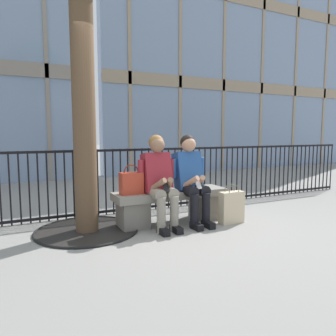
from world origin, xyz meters
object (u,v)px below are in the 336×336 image
object	(u,v)px
seated_person_with_phone	(159,178)
stone_bench	(171,203)
shopping_bag	(231,207)
seated_person_companion	(191,176)
handbag_on_bench	(131,183)

from	to	relation	value
seated_person_with_phone	stone_bench	bearing A→B (deg)	28.62
shopping_bag	seated_person_companion	bearing A→B (deg)	151.71
seated_person_with_phone	shopping_bag	bearing A→B (deg)	-15.40
seated_person_companion	shopping_bag	world-z (taller)	seated_person_companion
handbag_on_bench	shopping_bag	xyz separation A→B (m)	(1.31, -0.38, -0.37)
stone_bench	shopping_bag	distance (m)	0.83
handbag_on_bench	shopping_bag	world-z (taller)	handbag_on_bench
seated_person_companion	stone_bench	bearing A→B (deg)	151.38
seated_person_with_phone	shopping_bag	distance (m)	1.09
seated_person_companion	handbag_on_bench	distance (m)	0.83
seated_person_companion	shopping_bag	xyz separation A→B (m)	(0.49, -0.27, -0.42)
seated_person_with_phone	handbag_on_bench	xyz separation A→B (m)	(-0.34, 0.12, -0.05)
handbag_on_bench	shopping_bag	bearing A→B (deg)	-16.37
stone_bench	seated_person_with_phone	size ratio (longest dim) A/B	1.32
shopping_bag	stone_bench	bearing A→B (deg)	151.60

